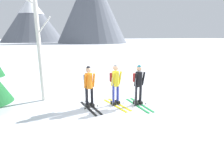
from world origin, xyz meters
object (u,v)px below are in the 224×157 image
(skier_in_orange, at_px, (89,84))
(skier_in_black, at_px, (138,83))
(skier_in_yellow, at_px, (115,82))
(birch_tree_tall, at_px, (39,44))

(skier_in_orange, relative_size, skier_in_black, 0.99)
(skier_in_orange, xyz_separation_m, skier_in_black, (1.99, -0.27, -0.01))
(skier_in_yellow, distance_m, birch_tree_tall, 3.57)
(skier_in_black, bearing_deg, birch_tree_tall, 157.10)
(skier_in_black, bearing_deg, skier_in_orange, 172.15)
(skier_in_black, relative_size, birch_tree_tall, 0.35)
(skier_in_orange, bearing_deg, skier_in_yellow, -0.57)
(skier_in_orange, bearing_deg, skier_in_black, -7.85)
(skier_in_orange, xyz_separation_m, birch_tree_tall, (-1.84, 1.34, 1.54))
(skier_in_yellow, distance_m, skier_in_black, 0.94)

